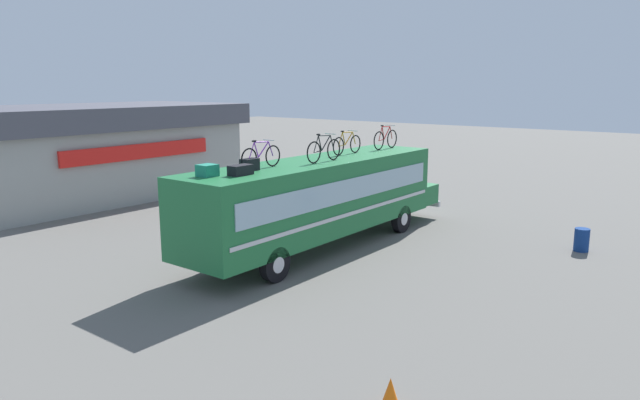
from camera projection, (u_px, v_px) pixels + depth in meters
ground_plane at (318, 249)px, 19.96m from camera, size 120.00×120.00×0.00m
bus at (322, 196)px, 19.76m from camera, size 12.51×2.59×3.08m
luggage_bag_1 at (207, 170)px, 15.91m from camera, size 0.49×0.47×0.33m
luggage_bag_2 at (241, 170)px, 16.13m from camera, size 0.69×0.38×0.29m
luggage_bag_3 at (250, 165)px, 16.98m from camera, size 0.54×0.33×0.36m
rooftop_bicycle_1 at (261, 156)px, 17.40m from camera, size 1.70×0.44×0.88m
rooftop_bicycle_2 at (324, 150)px, 18.87m from camera, size 1.79×0.44×0.95m
rooftop_bicycle_3 at (347, 144)px, 20.93m from camera, size 1.73×0.44×0.88m
rooftop_bicycle_4 at (385, 139)px, 22.66m from camera, size 1.71×0.44×0.96m
roadside_building at (95, 150)px, 29.16m from camera, size 14.18×7.97×4.55m
trash_bin at (582, 240)px, 19.59m from camera, size 0.49×0.49×0.79m
traffic_cone at (390, 393)px, 10.07m from camera, size 0.36×0.36×0.57m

